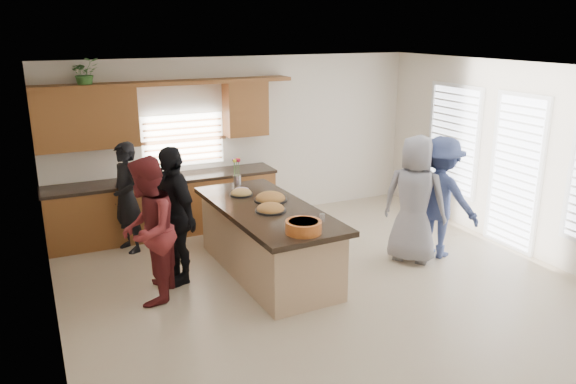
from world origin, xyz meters
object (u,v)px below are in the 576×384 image
woman_left_back (127,198)px  woman_left_front (174,215)px  island (267,242)px  woman_right_back (440,197)px  woman_left_mid (148,231)px  salad_bowl (303,226)px  woman_right_front (414,199)px

woman_left_back → woman_left_front: size_ratio=0.91×
island → woman_left_front: 1.32m
woman_right_back → woman_left_mid: bearing=60.7°
salad_bowl → woman_right_back: size_ratio=0.24×
woman_left_back → woman_right_front: bearing=39.7°
island → salad_bowl: bearing=-91.8°
island → woman_left_front: (-1.20, 0.29, 0.47)m
woman_left_back → woman_right_back: woman_right_back is taller
woman_right_back → woman_right_front: bearing=65.9°
island → woman_left_front: woman_left_front is taller
island → woman_left_back: size_ratio=1.64×
woman_right_back → woman_right_front: woman_right_front is taller
island → woman_left_mid: bearing=-177.4°
woman_right_back → salad_bowl: bearing=78.6°
woman_left_back → woman_right_front: 4.21m
salad_bowl → woman_right_back: 2.59m
woman_left_back → woman_right_back: (4.09, -2.12, 0.06)m
woman_right_back → woman_left_front: bearing=53.7°
salad_bowl → woman_left_back: size_ratio=0.26×
woman_left_front → woman_right_back: 3.80m
salad_bowl → woman_right_front: woman_right_front is taller
salad_bowl → woman_left_front: bearing=131.4°
salad_bowl → woman_left_front: woman_left_front is taller
woman_left_front → woman_right_back: bearing=66.8°
woman_left_back → woman_left_front: bearing=-4.4°
woman_right_back → woman_right_front: 0.47m
woman_right_back → island: bearing=54.6°
salad_bowl → woman_left_mid: woman_left_mid is taller
island → woman_left_back: 2.29m
woman_left_mid → island: bearing=119.1°
woman_left_mid → woman_right_back: bearing=109.4°
woman_left_back → woman_left_mid: size_ratio=0.92×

